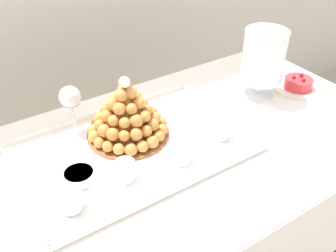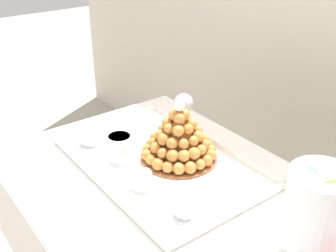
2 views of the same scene
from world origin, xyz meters
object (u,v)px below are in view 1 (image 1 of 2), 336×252
at_px(croquembouche, 127,115).
at_px(creme_brulee_ramekin, 79,175).
at_px(fruit_tart_plate, 298,85).
at_px(dessert_cup_mid_right, 221,130).
at_px(dessert_cup_centre, 180,154).
at_px(wine_glass, 70,99).
at_px(dessert_cup_left, 70,201).
at_px(dessert_cup_mid_left, 125,171).
at_px(serving_tray, 133,149).
at_px(macaron_goblet, 264,57).

height_order(croquembouche, creme_brulee_ramekin, croquembouche).
bearing_deg(fruit_tart_plate, dessert_cup_mid_right, -169.38).
distance_m(dessert_cup_centre, creme_brulee_ramekin, 0.28).
xyz_separation_m(croquembouche, wine_glass, (-0.13, 0.12, 0.04)).
bearing_deg(dessert_cup_centre, dessert_cup_left, 179.92).
xyz_separation_m(dessert_cup_mid_left, wine_glass, (-0.03, 0.29, 0.09)).
bearing_deg(creme_brulee_ramekin, croquembouche, 26.89).
distance_m(dessert_cup_mid_right, fruit_tart_plate, 0.45).
height_order(dessert_cup_mid_right, creme_brulee_ramekin, dessert_cup_mid_right).
bearing_deg(wine_glass, serving_tray, -59.40).
height_order(creme_brulee_ramekin, fruit_tart_plate, fruit_tart_plate).
bearing_deg(dessert_cup_mid_left, dessert_cup_left, -173.56).
relative_size(dessert_cup_left, macaron_goblet, 0.24).
xyz_separation_m(dessert_cup_mid_right, macaron_goblet, (0.29, 0.14, 0.11)).
height_order(serving_tray, croquembouche, croquembouche).
bearing_deg(serving_tray, dessert_cup_mid_left, -127.49).
relative_size(croquembouche, fruit_tart_plate, 1.33).
bearing_deg(dessert_cup_mid_left, wine_glass, 95.42).
bearing_deg(dessert_cup_centre, macaron_goblet, 19.22).
bearing_deg(wine_glass, dessert_cup_mid_left, -84.58).
bearing_deg(dessert_cup_mid_left, serving_tray, 52.51).
bearing_deg(dessert_cup_mid_left, fruit_tart_plate, 6.43).
bearing_deg(dessert_cup_mid_left, dessert_cup_centre, -6.49).
relative_size(croquembouche, dessert_cup_left, 4.23).
relative_size(serving_tray, croquembouche, 2.65).
bearing_deg(dessert_cup_mid_left, macaron_goblet, 12.82).
height_order(dessert_cup_mid_left, dessert_cup_mid_right, dessert_cup_mid_left).
height_order(dessert_cup_mid_left, fruit_tart_plate, dessert_cup_mid_left).
bearing_deg(macaron_goblet, wine_glass, 167.40).
relative_size(serving_tray, macaron_goblet, 2.64).
relative_size(macaron_goblet, wine_glass, 1.57).
bearing_deg(dessert_cup_left, wine_glass, 66.44).
relative_size(dessert_cup_mid_right, macaron_goblet, 0.22).
xyz_separation_m(serving_tray, dessert_cup_mid_left, (-0.08, -0.11, 0.03)).
xyz_separation_m(creme_brulee_ramekin, fruit_tart_plate, (0.88, 0.02, -0.01)).
height_order(croquembouche, dessert_cup_left, croquembouche).
xyz_separation_m(dessert_cup_mid_right, creme_brulee_ramekin, (-0.44, 0.06, -0.01)).
bearing_deg(creme_brulee_ramekin, serving_tray, 12.03).
bearing_deg(dessert_cup_left, creme_brulee_ramekin, 56.46).
xyz_separation_m(dessert_cup_left, fruit_tart_plate, (0.94, 0.11, -0.02)).
distance_m(dessert_cup_mid_left, wine_glass, 0.30).
relative_size(dessert_cup_left, wine_glass, 0.37).
distance_m(serving_tray, croquembouche, 0.10).
relative_size(dessert_cup_mid_right, creme_brulee_ramekin, 0.66).
xyz_separation_m(croquembouche, fruit_tart_plate, (0.68, -0.08, -0.07)).
distance_m(croquembouche, dessert_cup_centre, 0.21).
relative_size(dessert_cup_centre, creme_brulee_ramekin, 0.70).
distance_m(serving_tray, dessert_cup_mid_left, 0.14).
xyz_separation_m(creme_brulee_ramekin, macaron_goblet, (0.73, 0.08, 0.13)).
xyz_separation_m(dessert_cup_left, dessert_cup_mid_right, (0.49, 0.02, 0.00)).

